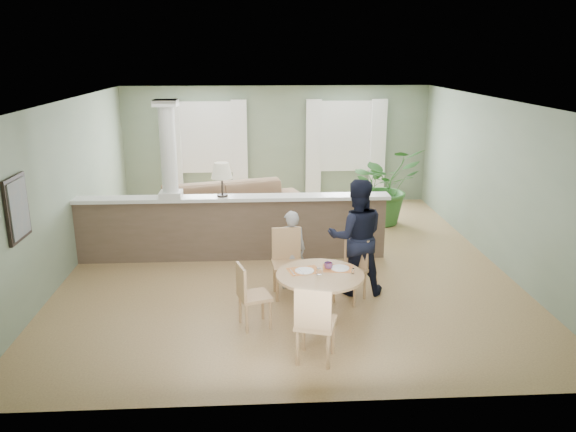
{
  "coord_description": "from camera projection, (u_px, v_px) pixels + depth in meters",
  "views": [
    {
      "loc": [
        -0.49,
        -8.92,
        3.42
      ],
      "look_at": [
        -0.02,
        -1.0,
        1.1
      ],
      "focal_mm": 35.0,
      "sensor_mm": 36.0,
      "label": 1
    }
  ],
  "objects": [
    {
      "name": "chair_far_boy",
      "position": [
        287.0,
        259.0,
        8.13
      ],
      "size": [
        0.47,
        0.47,
        0.98
      ],
      "rotation": [
        0.0,
        0.0,
        0.07
      ],
      "color": "tan",
      "rests_on": "ground"
    },
    {
      "name": "houseplant",
      "position": [
        384.0,
        186.0,
        11.49
      ],
      "size": [
        1.79,
        1.69,
        1.59
      ],
      "primitive_type": "imported",
      "rotation": [
        0.0,
        0.0,
        0.4
      ],
      "color": "#2E6327",
      "rests_on": "ground"
    },
    {
      "name": "dining_table",
      "position": [
        320.0,
        284.0,
        7.25
      ],
      "size": [
        1.13,
        1.13,
        0.78
      ],
      "rotation": [
        0.0,
        0.0,
        0.23
      ],
      "color": "tan",
      "rests_on": "ground"
    },
    {
      "name": "chair_side",
      "position": [
        250.0,
        293.0,
        7.15
      ],
      "size": [
        0.48,
        0.48,
        0.85
      ],
      "rotation": [
        0.0,
        0.0,
        1.87
      ],
      "color": "tan",
      "rests_on": "ground"
    },
    {
      "name": "child_person",
      "position": [
        291.0,
        250.0,
        8.32
      ],
      "size": [
        0.44,
        0.29,
        1.21
      ],
      "primitive_type": "imported",
      "rotation": [
        0.0,
        0.0,
        3.15
      ],
      "color": "#9B9BA0",
      "rests_on": "ground"
    },
    {
      "name": "ground",
      "position": [
        286.0,
        262.0,
        9.53
      ],
      "size": [
        8.0,
        8.0,
        0.0
      ],
      "primitive_type": "plane",
      "color": "tan",
      "rests_on": "ground"
    },
    {
      "name": "room_shell",
      "position": [
        282.0,
        150.0,
        9.62
      ],
      "size": [
        7.02,
        8.02,
        2.71
      ],
      "color": "gray",
      "rests_on": "ground"
    },
    {
      "name": "sofa",
      "position": [
        228.0,
        209.0,
        11.03
      ],
      "size": [
        3.35,
        2.03,
        0.92
      ],
      "primitive_type": "imported",
      "rotation": [
        0.0,
        0.0,
        0.27
      ],
      "color": "brown",
      "rests_on": "ground"
    },
    {
      "name": "man_person",
      "position": [
        356.0,
        237.0,
        8.1
      ],
      "size": [
        0.85,
        0.67,
        1.71
      ],
      "primitive_type": "imported",
      "rotation": [
        0.0,
        0.0,
        3.11
      ],
      "color": "black",
      "rests_on": "ground"
    },
    {
      "name": "chair_far_man",
      "position": [
        352.0,
        267.0,
        7.98
      ],
      "size": [
        0.56,
        0.56,
        0.88
      ],
      "rotation": [
        0.0,
        0.0,
        -0.65
      ],
      "color": "tan",
      "rests_on": "ground"
    },
    {
      "name": "pony_wall",
      "position": [
        227.0,
        219.0,
        9.47
      ],
      "size": [
        5.32,
        0.38,
        2.7
      ],
      "color": "brown",
      "rests_on": "ground"
    },
    {
      "name": "chair_near",
      "position": [
        315.0,
        321.0,
        6.28
      ],
      "size": [
        0.54,
        0.54,
        0.96
      ],
      "rotation": [
        0.0,
        0.0,
        2.85
      ],
      "color": "tan",
      "rests_on": "ground"
    }
  ]
}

